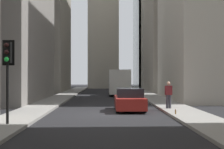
% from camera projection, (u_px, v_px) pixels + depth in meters
% --- Properties ---
extents(ground_plane, '(135.00, 135.00, 0.00)m').
position_uv_depth(ground_plane, '(107.00, 114.00, 20.30)').
color(ground_plane, black).
extents(sidewalk_right, '(90.00, 2.20, 0.14)m').
position_uv_depth(sidewalk_right, '(30.00, 112.00, 20.23)').
color(sidewalk_right, gray).
rests_on(sidewalk_right, ground_plane).
extents(sidewalk_left, '(90.00, 2.20, 0.14)m').
position_uv_depth(sidewalk_left, '(184.00, 112.00, 20.38)').
color(sidewalk_left, gray).
rests_on(sidewalk_left, ground_plane).
extents(building_right_far, '(12.83, 10.00, 24.07)m').
position_uv_depth(building_right_far, '(30.00, 5.00, 48.56)').
color(building_right_far, gray).
rests_on(building_right_far, ground_plane).
extents(delivery_truck, '(6.46, 2.25, 2.84)m').
position_uv_depth(delivery_truck, '(119.00, 82.00, 39.12)').
color(delivery_truck, silver).
rests_on(delivery_truck, ground_plane).
extents(sedan_red, '(4.30, 1.78, 1.42)m').
position_uv_depth(sedan_red, '(130.00, 100.00, 21.84)').
color(sedan_red, maroon).
rests_on(sedan_red, ground_plane).
extents(traffic_light_foreground, '(0.43, 0.52, 3.60)m').
position_uv_depth(traffic_light_foreground, '(7.00, 62.00, 14.95)').
color(traffic_light_foreground, black).
rests_on(traffic_light_foreground, sidewalk_right).
extents(pedestrian, '(0.26, 0.44, 1.69)m').
position_uv_depth(pedestrian, '(169.00, 94.00, 22.10)').
color(pedestrian, '#33333D').
rests_on(pedestrian, sidewalk_left).
extents(discarded_bottle, '(0.07, 0.07, 0.27)m').
position_uv_depth(discarded_bottle, '(176.00, 112.00, 18.75)').
color(discarded_bottle, brown).
rests_on(discarded_bottle, sidewalk_left).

